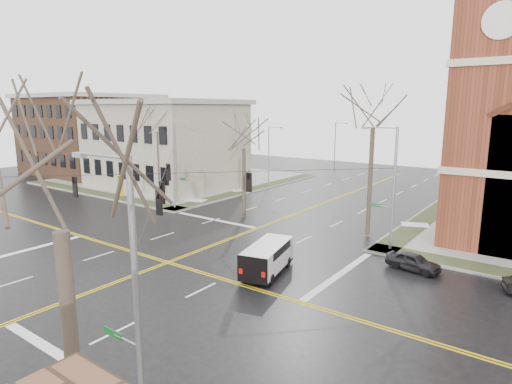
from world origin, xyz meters
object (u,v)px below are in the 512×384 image
Objects in this scene: signal_pole_nw at (174,162)px; tree_ne at (373,120)px; cargo_van at (268,255)px; tree_nw_near at (244,144)px; tree_se at (59,209)px; signal_pole_ne at (392,185)px; signal_pole_se at (133,295)px; streetlight_north_a at (270,154)px; streetlight_north_b at (336,144)px; tree_nw_far at (158,127)px; parked_car_a at (413,261)px.

tree_ne is (20.03, 2.58, 4.60)m from signal_pole_nw.
cargo_van is (17.89, -8.85, -3.83)m from signal_pole_nw.
tree_se is (15.96, -27.25, 1.16)m from tree_nw_near.
signal_pole_ne is at bearing -6.14° from tree_nw_near.
signal_pole_nw is 8.29m from tree_nw_near.
tree_ne is at bearing 135.31° from signal_pole_ne.
streetlight_north_a is at bearing 119.09° from signal_pole_se.
streetlight_north_b is 35.46m from tree_nw_far.
tree_ne reaches higher than cargo_van.
tree_ne is at bearing 2.36° from tree_nw_far.
parked_car_a is (2.72, 20.00, -4.35)m from signal_pole_se.
signal_pole_nw is at bearing -172.65° from tree_ne.
tree_nw_far is (-22.06, 10.43, 7.24)m from cargo_van.
streetlight_north_b is 46.74m from parked_car_a.
tree_nw_far is (-4.16, 1.59, 3.42)m from signal_pole_nw.
cargo_van is (-4.75, 14.15, -3.83)m from signal_pole_se.
signal_pole_nw is 1.70× the size of cargo_van.
tree_se is at bearing -66.29° from signal_pole_se.
tree_se is (23.81, -25.66, 3.30)m from signal_pole_nw.
signal_pole_ne is 15.03m from tree_nw_near.
signal_pole_ne is 1.00× the size of signal_pole_nw.
parked_car_a is 23.97m from tree_se.
streetlight_north_a is at bearing 115.73° from tree_nw_near.
tree_ne is (19.36, -13.92, 5.08)m from streetlight_north_a.
signal_pole_ne is at bearing 50.88° from parked_car_a.
parked_car_a is at bearing 86.09° from tree_se.
streetlight_north_a and streetlight_north_b have the same top height.
signal_pole_ne is 0.78× the size of tree_nw_far.
cargo_van is at bearing -69.20° from streetlight_north_b.
signal_pole_nw reaches higher than streetlight_north_b.
streetlight_north_a is (0.67, 16.50, -0.48)m from signal_pole_nw.
streetlight_north_b is at bearing 110.42° from tree_se.
signal_pole_se is 45.20m from streetlight_north_a.
parked_car_a is 30.87m from tree_nw_far.
tree_nw_far is 24.25m from tree_ne.
signal_pole_se is (22.64, -23.00, 0.00)m from signal_pole_nw.
cargo_van is 19.20m from tree_se.
parked_car_a is (25.36, -3.00, -4.35)m from signal_pole_nw.
streetlight_north_b reaches higher than cargo_van.
streetlight_north_b is (0.67, 36.50, -0.48)m from signal_pole_nw.
signal_pole_ne is 5.88m from tree_ne.
tree_nw_far is (-4.83, -34.91, 3.90)m from streetlight_north_b.
tree_nw_near reaches higher than signal_pole_ne.
tree_se is at bearing -44.24° from tree_nw_far.
streetlight_north_a is (-21.97, 39.50, -0.48)m from signal_pole_se.
tree_ne reaches higher than tree_nw_far.
tree_nw_near reaches higher than signal_pole_nw.
tree_nw_near reaches higher than streetlight_north_b.
signal_pole_se is 4.40m from tree_se.
streetlight_north_a is at bearing -90.00° from streetlight_north_b.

